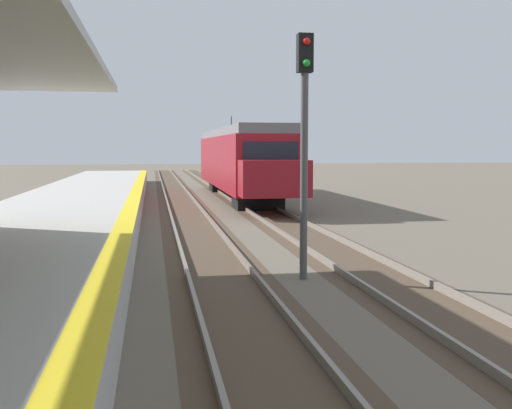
{
  "coord_description": "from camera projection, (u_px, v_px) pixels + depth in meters",
  "views": [
    {
      "loc": [
        0.46,
        3.37,
        2.83
      ],
      "look_at": [
        1.77,
        11.09,
        2.1
      ],
      "focal_mm": 42.77,
      "sensor_mm": 36.0,
      "label": 1
    }
  ],
  "objects": [
    {
      "name": "rail_signal_post",
      "position": [
        304.0,
        131.0,
        12.86
      ],
      "size": [
        0.32,
        0.34,
        5.2
      ],
      "color": "#4C4C4C",
      "rests_on": "ground"
    },
    {
      "name": "track_pair_nearest_platform",
      "position": [
        206.0,
        249.0,
        16.83
      ],
      "size": [
        2.34,
        120.0,
        0.16
      ],
      "color": "#4C3D2D",
      "rests_on": "ground"
    },
    {
      "name": "approaching_train",
      "position": [
        241.0,
        160.0,
        33.67
      ],
      "size": [
        2.93,
        19.6,
        4.76
      ],
      "color": "maroon",
      "rests_on": "ground"
    },
    {
      "name": "station_platform",
      "position": [
        3.0,
        268.0,
        12.13
      ],
      "size": [
        5.0,
        80.0,
        0.91
      ],
      "color": "#B7B5AD",
      "rests_on": "ground"
    },
    {
      "name": "track_pair_middle",
      "position": [
        325.0,
        245.0,
        17.4
      ],
      "size": [
        2.34,
        120.0,
        0.16
      ],
      "color": "#4C3D2D",
      "rests_on": "ground"
    }
  ]
}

